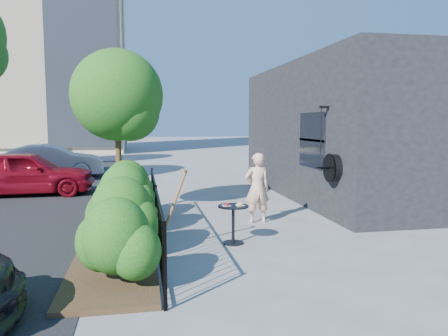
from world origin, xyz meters
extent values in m
plane|color=gray|center=(0.00, 0.00, 0.00)|extent=(120.00, 120.00, 0.00)
cube|color=black|center=(5.50, 4.50, 2.00)|extent=(6.00, 9.00, 4.00)
cube|color=black|center=(2.51, 2.40, 1.80)|extent=(0.04, 1.60, 1.40)
cube|color=black|center=(2.52, 2.40, 1.80)|extent=(0.05, 1.70, 0.06)
cylinder|color=black|center=(2.42, 0.90, 1.25)|extent=(0.18, 0.60, 0.60)
cylinder|color=black|center=(2.32, 0.90, 1.25)|extent=(0.03, 0.64, 0.64)
cube|color=black|center=(2.40, 1.40, 2.60)|extent=(0.25, 0.06, 0.06)
cylinder|color=black|center=(2.32, 1.40, 2.05)|extent=(0.02, 0.02, 1.05)
cylinder|color=black|center=(-1.50, -3.00, 0.55)|extent=(0.05, 0.05, 1.10)
cylinder|color=black|center=(-1.50, 0.00, 0.55)|extent=(0.05, 0.05, 1.10)
cylinder|color=black|center=(-1.50, 3.00, 0.55)|extent=(0.05, 0.05, 1.10)
cube|color=black|center=(-1.50, 0.00, 1.06)|extent=(0.03, 6.00, 0.03)
cube|color=black|center=(-1.50, 0.00, 0.10)|extent=(0.03, 6.00, 0.03)
cylinder|color=black|center=(-1.50, -2.90, 0.55)|extent=(0.02, 0.02, 1.04)
cylinder|color=black|center=(-1.50, -2.70, 0.55)|extent=(0.02, 0.02, 1.04)
cylinder|color=black|center=(-1.50, -2.50, 0.55)|extent=(0.02, 0.02, 1.04)
cylinder|color=black|center=(-1.50, -2.30, 0.55)|extent=(0.02, 0.02, 1.04)
cylinder|color=black|center=(-1.50, -2.10, 0.55)|extent=(0.02, 0.02, 1.04)
cylinder|color=black|center=(-1.50, -1.90, 0.55)|extent=(0.02, 0.02, 1.04)
cylinder|color=black|center=(-1.50, -1.70, 0.55)|extent=(0.02, 0.02, 1.04)
cylinder|color=black|center=(-1.50, -1.50, 0.55)|extent=(0.02, 0.02, 1.04)
cylinder|color=black|center=(-1.50, -1.30, 0.55)|extent=(0.02, 0.02, 1.04)
cylinder|color=black|center=(-1.50, -1.10, 0.55)|extent=(0.02, 0.02, 1.04)
cylinder|color=black|center=(-1.50, -0.90, 0.55)|extent=(0.02, 0.02, 1.04)
cylinder|color=black|center=(-1.50, -0.70, 0.55)|extent=(0.02, 0.02, 1.04)
cylinder|color=black|center=(-1.50, -0.50, 0.55)|extent=(0.02, 0.02, 1.04)
cylinder|color=black|center=(-1.50, -0.30, 0.55)|extent=(0.02, 0.02, 1.04)
cylinder|color=black|center=(-1.50, -0.10, 0.55)|extent=(0.02, 0.02, 1.04)
cylinder|color=black|center=(-1.50, 0.10, 0.55)|extent=(0.02, 0.02, 1.04)
cylinder|color=black|center=(-1.50, 0.30, 0.55)|extent=(0.02, 0.02, 1.04)
cylinder|color=black|center=(-1.50, 0.50, 0.55)|extent=(0.02, 0.02, 1.04)
cylinder|color=black|center=(-1.50, 0.70, 0.55)|extent=(0.02, 0.02, 1.04)
cylinder|color=black|center=(-1.50, 0.90, 0.55)|extent=(0.02, 0.02, 1.04)
cylinder|color=black|center=(-1.50, 1.10, 0.55)|extent=(0.02, 0.02, 1.04)
cylinder|color=black|center=(-1.50, 1.30, 0.55)|extent=(0.02, 0.02, 1.04)
cylinder|color=black|center=(-1.50, 1.50, 0.55)|extent=(0.02, 0.02, 1.04)
cylinder|color=black|center=(-1.50, 1.70, 0.55)|extent=(0.02, 0.02, 1.04)
cylinder|color=black|center=(-1.50, 1.90, 0.55)|extent=(0.02, 0.02, 1.04)
cylinder|color=black|center=(-1.50, 2.10, 0.55)|extent=(0.02, 0.02, 1.04)
cylinder|color=black|center=(-1.50, 2.30, 0.55)|extent=(0.02, 0.02, 1.04)
cylinder|color=black|center=(-1.50, 2.50, 0.55)|extent=(0.02, 0.02, 1.04)
cylinder|color=black|center=(-1.50, 2.70, 0.55)|extent=(0.02, 0.02, 1.04)
cylinder|color=black|center=(-1.50, 2.90, 0.55)|extent=(0.02, 0.02, 1.04)
cube|color=#382616|center=(-2.20, 0.00, 0.04)|extent=(1.30, 6.00, 0.08)
ellipsoid|color=#135316|center=(-2.10, -2.20, 0.70)|extent=(1.10, 1.10, 1.24)
ellipsoid|color=#135316|center=(-2.10, -0.60, 0.70)|extent=(1.10, 1.10, 1.24)
ellipsoid|color=#135316|center=(-2.10, 0.90, 0.70)|extent=(1.10, 1.10, 1.24)
ellipsoid|color=#135316|center=(-2.10, 2.30, 0.70)|extent=(1.10, 1.10, 1.24)
cylinder|color=#3F2B19|center=(-2.30, 2.80, 1.20)|extent=(0.14, 0.14, 2.40)
sphere|color=#135316|center=(-2.30, 2.80, 2.84)|extent=(2.20, 2.20, 2.20)
sphere|color=#135316|center=(-2.00, 2.60, 2.51)|extent=(1.43, 1.43, 1.43)
cylinder|color=black|center=(-0.10, -0.30, 0.71)|extent=(0.57, 0.57, 0.03)
cylinder|color=black|center=(-0.10, -0.30, 0.35)|extent=(0.06, 0.06, 0.69)
cylinder|color=black|center=(-0.10, -0.30, 0.01)|extent=(0.38, 0.38, 0.03)
cube|color=white|center=(-0.23, -0.30, 0.72)|extent=(0.16, 0.16, 0.01)
cube|color=white|center=(0.03, -0.32, 0.72)|extent=(0.16, 0.16, 0.01)
torus|color=#530D13|center=(-0.23, -0.30, 0.75)|extent=(0.13, 0.13, 0.04)
torus|color=tan|center=(0.03, -0.32, 0.75)|extent=(0.13, 0.13, 0.04)
imported|color=#E1B291|center=(0.79, 1.30, 0.79)|extent=(0.59, 0.40, 1.57)
cylinder|color=brown|center=(-1.22, -0.50, 0.79)|extent=(0.52, 0.05, 1.26)
cube|color=gray|center=(-1.41, -0.50, 0.11)|extent=(0.12, 0.19, 0.27)
cylinder|color=brown|center=(-1.02, -0.50, 1.42)|extent=(0.11, 0.11, 0.07)
imported|color=maroon|center=(-5.28, 6.22, 0.69)|extent=(4.12, 1.77, 1.39)
imported|color=#B7B7BC|center=(-5.38, 10.55, 0.68)|extent=(4.28, 1.86, 1.37)
camera|label=1|loc=(-1.75, -8.07, 2.25)|focal=35.00mm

